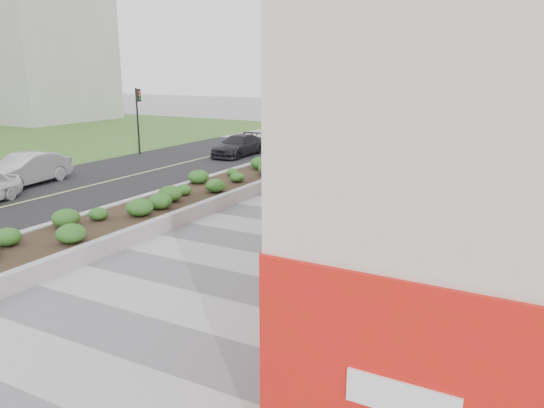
{
  "coord_description": "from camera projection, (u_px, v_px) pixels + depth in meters",
  "views": [
    {
      "loc": [
        7.31,
        -8.8,
        5.39
      ],
      "look_at": [
        -0.69,
        5.9,
        1.1
      ],
      "focal_mm": 35.0,
      "sensor_mm": 36.0,
      "label": 1
    }
  ],
  "objects": [
    {
      "name": "ground",
      "position": [
        176.0,
        309.0,
        12.22
      ],
      "size": [
        160.0,
        160.0,
        0.0
      ],
      "primitive_type": "plane",
      "color": "gray",
      "rests_on": "ground"
    },
    {
      "name": "walkway",
      "position": [
        244.0,
        268.0,
        14.77
      ],
      "size": [
        8.0,
        36.0,
        0.01
      ],
      "primitive_type": "cube",
      "color": "#A8A8AD",
      "rests_on": "ground"
    },
    {
      "name": "planter",
      "position": [
        177.0,
        200.0,
        20.61
      ],
      "size": [
        3.0,
        18.0,
        0.9
      ],
      "color": "#9E9EA0",
      "rests_on": "ground"
    },
    {
      "name": "street",
      "position": [
        62.0,
        192.0,
        23.73
      ],
      "size": [
        10.0,
        40.0,
        0.0
      ],
      "primitive_type": "cube",
      "color": "black",
      "rests_on": "ground"
    },
    {
      "name": "traffic_signal_near",
      "position": [
        269.0,
        117.0,
        29.77
      ],
      "size": [
        0.33,
        0.28,
        4.2
      ],
      "color": "black",
      "rests_on": "ground"
    },
    {
      "name": "traffic_signal_far",
      "position": [
        138.0,
        111.0,
        33.6
      ],
      "size": [
        0.33,
        0.28,
        4.2
      ],
      "color": "black",
      "rests_on": "ground"
    },
    {
      "name": "distant_bldg_west_a",
      "position": [
        13.0,
        14.0,
        55.85
      ],
      "size": [
        18.0,
        12.0,
        22.0
      ],
      "primitive_type": "cube",
      "color": "#ADAAA3",
      "rests_on": "ground"
    },
    {
      "name": "distant_bldg_north_l",
      "position": [
        449.0,
        26.0,
        58.84
      ],
      "size": [
        16.0,
        12.0,
        20.0
      ],
      "primitive_type": "cube",
      "color": "#ADAAA3",
      "rests_on": "ground"
    },
    {
      "name": "manhole_cover",
      "position": [
        260.0,
        271.0,
        14.54
      ],
      "size": [
        0.44,
        0.44,
        0.01
      ],
      "primitive_type": "cylinder",
      "color": "#595654",
      "rests_on": "ground"
    },
    {
      "name": "skateboarder",
      "position": [
        369.0,
        202.0,
        19.2
      ],
      "size": [
        0.45,
        0.72,
        1.34
      ],
      "rotation": [
        0.0,
        0.0,
        0.0
      ],
      "color": "beige",
      "rests_on": "ground"
    },
    {
      "name": "car_silver",
      "position": [
        25.0,
        170.0,
        25.02
      ],
      "size": [
        2.19,
        4.77,
        1.52
      ],
      "primitive_type": "imported",
      "rotation": [
        0.0,
        0.0,
        0.13
      ],
      "color": "#B6B9BF",
      "rests_on": "ground"
    },
    {
      "name": "car_dark",
      "position": [
        238.0,
        145.0,
        33.53
      ],
      "size": [
        1.95,
        4.57,
        1.31
      ],
      "primitive_type": "imported",
      "rotation": [
        0.0,
        0.0,
        0.02
      ],
      "color": "black",
      "rests_on": "ground"
    }
  ]
}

